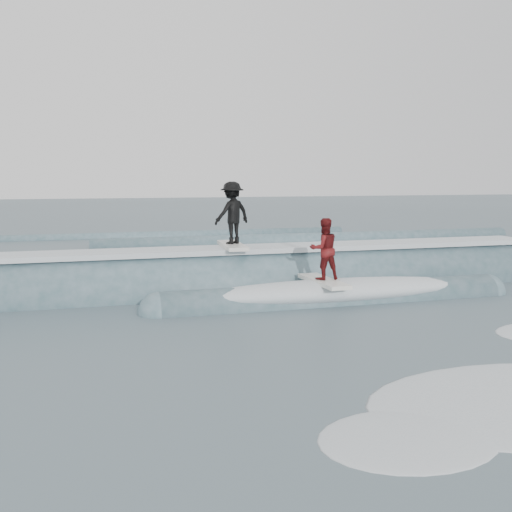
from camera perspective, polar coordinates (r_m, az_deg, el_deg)
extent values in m
plane|color=#394B53|center=(10.06, 9.11, -10.61)|extent=(160.00, 160.00, 0.00)
cylinder|color=#3B5B63|center=(16.22, -0.96, -3.38)|extent=(20.00, 2.19, 2.19)
cylinder|color=#3B5B63|center=(14.77, 8.04, -4.59)|extent=(9.00, 1.03, 1.03)
sphere|color=#3B5B63|center=(13.63, -9.64, -5.68)|extent=(1.03, 1.03, 1.03)
sphere|color=#3B5B63|center=(17.07, 22.02, -3.40)|extent=(1.03, 1.03, 1.03)
cube|color=silver|center=(16.04, -0.97, 0.69)|extent=(18.00, 1.30, 0.14)
ellipsoid|color=silver|center=(14.71, 8.06, -3.44)|extent=(7.60, 1.30, 0.60)
cube|color=silver|center=(15.92, -2.38, 1.07)|extent=(0.65, 2.03, 0.10)
imported|color=black|center=(15.84, -2.40, 4.34)|extent=(1.28, 1.05, 1.72)
cube|color=white|center=(14.52, 6.76, -2.52)|extent=(0.67, 2.03, 0.10)
imported|color=#5B1112|center=(14.39, 6.82, 0.71)|extent=(0.77, 0.61, 1.55)
ellipsoid|color=silver|center=(7.55, 14.97, -17.25)|extent=(2.62, 1.79, 0.10)
cylinder|color=#3B5B63|center=(28.88, 6.06, 1.55)|extent=(22.00, 0.80, 0.80)
cylinder|color=#3B5B63|center=(30.92, -10.52, 1.88)|extent=(22.00, 0.60, 0.60)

